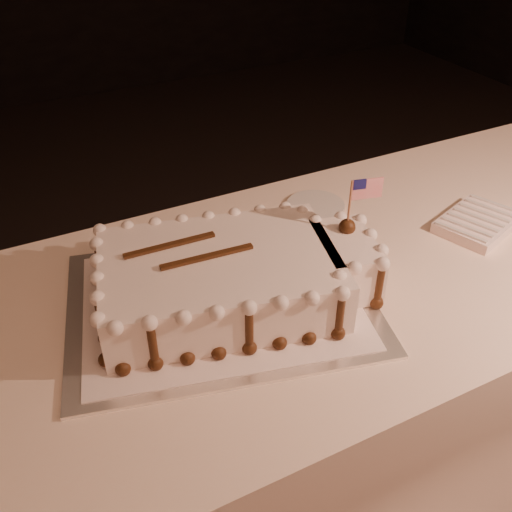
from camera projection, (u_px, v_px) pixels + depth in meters
name	position (u px, v px, depth m)	size (l,w,h in m)	color
banquet_table	(339.00, 375.00, 1.50)	(2.40, 0.80, 0.75)	#FFDFC5
cake_board	(221.00, 302.00, 1.16)	(0.61, 0.46, 0.01)	white
doily	(221.00, 301.00, 1.15)	(0.54, 0.41, 0.00)	white
sheet_cake	(236.00, 277.00, 1.13)	(0.60, 0.42, 0.23)	white
napkin_stack	(477.00, 223.00, 1.38)	(0.23, 0.20, 0.03)	white
side_plate	(315.00, 206.00, 1.46)	(0.15, 0.15, 0.01)	silver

